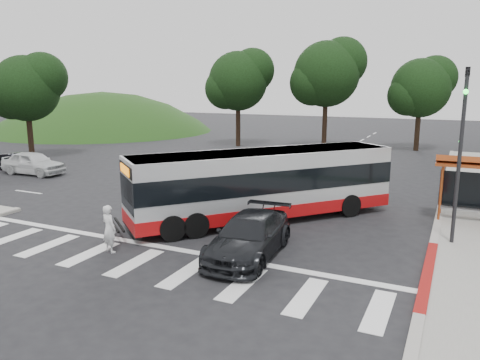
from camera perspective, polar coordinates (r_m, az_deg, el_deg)
The scene contains 16 objects.
ground at distance 20.32m, azimuth -3.99°, elevation -5.32°, with size 140.00×140.00×0.00m, color black.
curb_east at distance 25.60m, azimuth 23.38°, elevation -2.53°, with size 0.30×40.00×0.15m, color #9E9991.
curb_east_red at distance 16.03m, azimuth 21.89°, elevation -10.59°, with size 0.32×6.00×0.15m, color maroon.
hillside_nw at distance 62.96m, azimuth -16.23°, elevation 5.75°, with size 44.00×44.00×10.00m, color #1B4014.
crosswalk_ladder at distance 16.38m, azimuth -12.68°, elevation -9.79°, with size 18.00×2.60×0.01m, color silver.
traffic_signal_ne_tall at distance 18.53m, azimuth 25.34°, elevation 4.21°, with size 0.18×0.37×6.50m.
traffic_signal_ne_short at distance 25.65m, azimuth 25.19°, elevation 2.82°, with size 0.18×0.37×4.00m.
tree_north_a at distance 44.51m, azimuth 10.63°, elevation 12.71°, with size 6.60×6.15×10.17m.
tree_north_b at distance 45.12m, azimuth 21.25°, elevation 10.52°, with size 5.72×5.33×8.43m.
tree_north_c at distance 45.39m, azimuth -0.11°, elevation 12.08°, with size 6.16×5.74×9.30m.
tree_west_a at distance 41.47m, azimuth -24.50°, elevation 10.24°, with size 5.72×5.33×8.43m.
transit_bus at distance 20.55m, azimuth 2.86°, elevation -0.70°, with size 2.57×11.86×3.06m, color silver, non-canonical shape.
pedestrian at distance 17.33m, azimuth -15.67°, elevation -5.74°, with size 0.63×0.42×1.74m, color silver.
dark_sedan at distance 16.35m, azimuth 1.12°, elevation -6.87°, with size 2.03×4.99×1.45m, color black.
west_car_white at distance 34.02m, azimuth -23.91°, elevation 1.91°, with size 1.81×4.51×1.54m, color silver.
west_car_black at distance 36.06m, azimuth -25.45°, elevation 2.01°, with size 1.27×3.64×1.20m, color black.
Camera 1 is at (9.56, -16.93, 5.90)m, focal length 35.00 mm.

